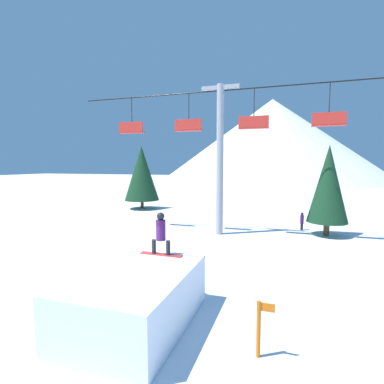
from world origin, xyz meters
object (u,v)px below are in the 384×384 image
Objects in this scene: snowboarder at (161,233)px; distant_skier at (302,221)px; trail_marker at (259,327)px; pine_tree_near at (328,184)px; snow_ramp at (135,298)px.

distant_skier is at bearing 69.19° from snowboarder.
trail_marker is at bearing -31.26° from snowboarder.
snowboarder is 0.26× the size of pine_tree_near.
snow_ramp reaches higher than trail_marker.
snowboarder is at bearing 88.80° from snow_ramp.
distant_skier is at bearing 71.34° from snow_ramp.
snow_ramp is at bearing -115.44° from pine_tree_near.
trail_marker is at bearing -95.47° from distant_skier.
snow_ramp is 0.73× the size of pine_tree_near.
snow_ramp is at bearing -108.66° from distant_skier.
distant_skier is (4.85, 12.76, -1.57)m from snowboarder.
pine_tree_near is at bearing 78.20° from trail_marker.
snow_ramp is 3.10× the size of trail_marker.
pine_tree_near is at bearing 61.52° from snowboarder.
snow_ramp reaches higher than distant_skier.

